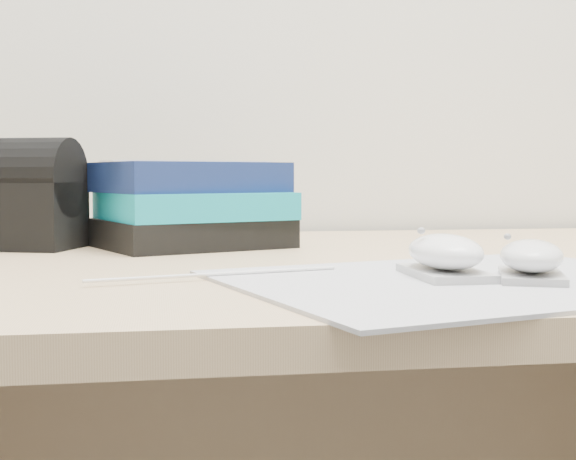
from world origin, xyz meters
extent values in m
cube|color=tan|center=(0.00, 1.58, 0.71)|extent=(1.60, 0.80, 0.03)
cube|color=gray|center=(0.05, 1.35, 0.73)|extent=(0.48, 0.41, 0.00)
cube|color=#AAAAAD|center=(0.03, 1.37, 0.74)|extent=(0.06, 0.10, 0.01)
ellipsoid|color=white|center=(0.03, 1.37, 0.76)|extent=(0.06, 0.10, 0.03)
ellipsoid|color=#97979A|center=(0.01, 1.37, 0.77)|extent=(0.01, 0.01, 0.01)
cube|color=#98989A|center=(0.10, 1.34, 0.74)|extent=(0.08, 0.11, 0.01)
ellipsoid|color=white|center=(0.10, 1.34, 0.75)|extent=(0.08, 0.11, 0.03)
ellipsoid|color=gray|center=(0.07, 1.34, 0.77)|extent=(0.01, 0.01, 0.01)
cylinder|color=white|center=(-0.17, 1.40, 0.73)|extent=(0.23, 0.06, 0.00)
cube|color=black|center=(-0.18, 1.73, 0.75)|extent=(0.27, 0.25, 0.04)
cube|color=#1099AF|center=(-0.17, 1.73, 0.78)|extent=(0.26, 0.23, 0.03)
cube|color=navy|center=(-0.18, 1.74, 0.82)|extent=(0.26, 0.24, 0.04)
cube|color=white|center=(-0.18, 1.71, 0.84)|extent=(0.21, 0.13, 0.00)
cube|color=black|center=(-0.39, 1.74, 0.77)|extent=(0.17, 0.14, 0.08)
cylinder|color=black|center=(-0.39, 1.74, 0.82)|extent=(0.17, 0.14, 0.10)
camera|label=1|loc=(-0.22, 0.70, 0.82)|focal=50.00mm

